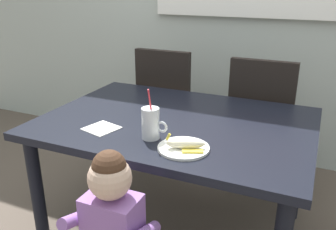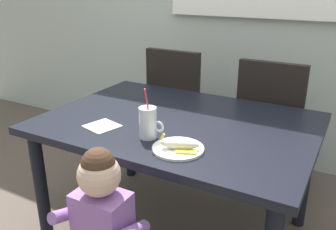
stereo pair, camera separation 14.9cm
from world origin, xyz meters
name	(u,v)px [view 1 (the left image)]	position (x,y,z in m)	size (l,w,h in m)	color
ground_plane	(176,230)	(0.00, 0.00, 0.00)	(24.00, 24.00, 0.00)	brown
dining_table	(176,135)	(0.00, 0.00, 0.64)	(1.42, 1.02, 0.73)	black
dining_chair_left	(169,102)	(-0.38, 0.75, 0.54)	(0.44, 0.45, 0.96)	black
dining_chair_right	(262,117)	(0.34, 0.71, 0.54)	(0.44, 0.45, 0.96)	black
toddler_standing	(113,222)	(0.00, -0.66, 0.53)	(0.33, 0.24, 0.84)	#3F4760
milk_cup	(151,125)	(-0.02, -0.27, 0.79)	(0.13, 0.08, 0.25)	silver
snack_plate	(183,148)	(0.17, -0.32, 0.73)	(0.23, 0.23, 0.01)	white
peeled_banana	(186,144)	(0.18, -0.33, 0.76)	(0.18, 0.13, 0.07)	#F4EAC6
paper_napkin	(101,128)	(-0.30, -0.27, 0.73)	(0.15, 0.15, 0.00)	white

